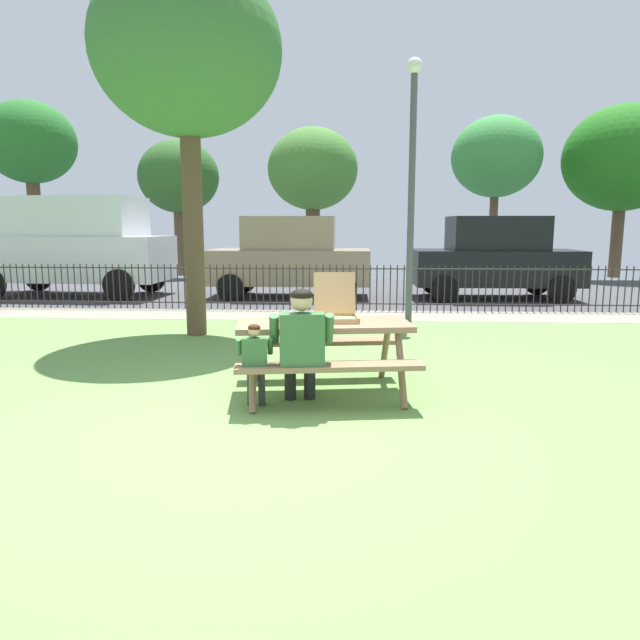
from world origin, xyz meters
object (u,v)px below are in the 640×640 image
pizza_slice_on_table (270,321)px  tree_midground_right (187,52)px  lamp_post_walkway (412,168)px  child_at_table (255,358)px  picnic_table_foreground (324,338)px  far_tree_midleft (179,178)px  parked_car_center (495,257)px  far_tree_midright (496,158)px  parked_car_far_left (73,244)px  far_tree_right (623,159)px  pizza_box_open (336,311)px  far_tree_center (313,171)px  adult_at_table (301,343)px  parked_car_left (290,256)px  far_tree_left (30,144)px

pizza_slice_on_table → tree_midground_right: 5.12m
lamp_post_walkway → child_at_table: bearing=-110.5°
picnic_table_foreground → far_tree_midleft: far_tree_midleft is taller
parked_car_center → far_tree_midright: (1.37, 6.12, 3.00)m
parked_car_far_left → parked_car_center: 10.45m
pizza_slice_on_table → far_tree_right: far_tree_right is taller
parked_car_center → far_tree_right: far_tree_right is taller
far_tree_midleft → pizza_box_open: bearing=-67.6°
lamp_post_walkway → parked_car_center: bearing=56.3°
lamp_post_walkway → tree_midground_right: bearing=-158.7°
picnic_table_foreground → far_tree_right: far_tree_right is taller
far_tree_midleft → far_tree_center: (4.68, -0.00, 0.24)m
adult_at_table → parked_car_left: size_ratio=0.31×
picnic_table_foreground → parked_car_center: 9.11m
parked_car_far_left → far_tree_center: (5.63, 6.12, 2.32)m
adult_at_table → child_at_table: 0.47m
picnic_table_foreground → far_tree_midright: bearing=70.4°
adult_at_table → far_tree_midright: bearing=70.4°
parked_car_center → pizza_slice_on_table: bearing=-117.6°
pizza_box_open → adult_at_table: (-0.31, -0.69, -0.21)m
picnic_table_foreground → far_tree_midright: size_ratio=0.37×
far_tree_left → far_tree_center: far_tree_left is taller
far_tree_midright → parked_car_center: bearing=-102.6°
picnic_table_foreground → pizza_box_open: bearing=53.4°
far_tree_center → adult_at_table: bearing=-86.7°
pizza_box_open → child_at_table: bearing=-133.7°
pizza_box_open → pizza_slice_on_table: size_ratio=2.22×
picnic_table_foreground → parked_car_far_left: 10.67m
parked_car_far_left → pizza_box_open: bearing=-50.0°
picnic_table_foreground → tree_midground_right: 5.47m
parked_car_far_left → far_tree_left: 8.15m
parked_car_center → far_tree_left: (-14.74, 6.12, 3.55)m
parked_car_far_left → far_tree_left: bearing=125.0°
parked_car_far_left → parked_car_left: 5.47m
tree_midground_right → far_tree_midleft: tree_midground_right is taller
lamp_post_walkway → far_tree_midright: size_ratio=0.86×
far_tree_left → pizza_box_open: bearing=-52.1°
lamp_post_walkway → far_tree_midleft: bearing=126.0°
child_at_table → lamp_post_walkway: bearing=69.5°
picnic_table_foreground → far_tree_right: (9.31, 14.40, 3.35)m
tree_midground_right → far_tree_right: bearing=44.0°
picnic_table_foreground → child_at_table: size_ratio=2.31×
pizza_slice_on_table → parked_car_left: size_ratio=0.07×
far_tree_midright → far_tree_right: 4.18m
picnic_table_foreground → child_at_table: 0.89m
child_at_table → tree_midground_right: size_ratio=0.15×
parked_car_far_left → picnic_table_foreground: bearing=-51.1°
child_at_table → parked_car_far_left: 10.80m
adult_at_table → far_tree_midleft: 16.16m
far_tree_midleft → far_tree_center: 4.68m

